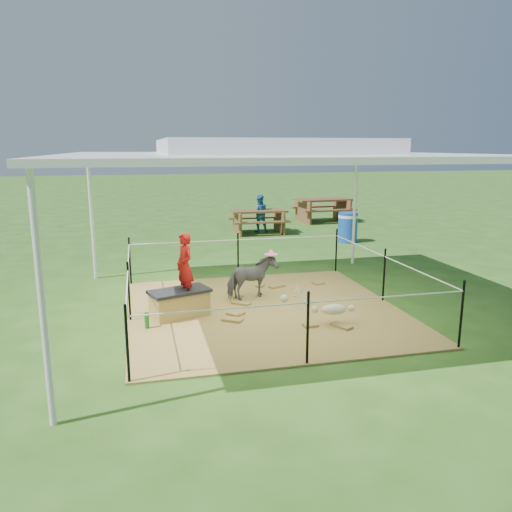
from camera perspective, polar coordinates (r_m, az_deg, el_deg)
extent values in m
plane|color=#2D5919|center=(8.70, 0.93, -6.30)|extent=(90.00, 90.00, 0.00)
cube|color=brown|center=(8.69, 0.93, -6.21)|extent=(4.60, 4.60, 0.03)
cylinder|color=silver|center=(11.12, -18.27, 4.07)|extent=(0.07, 0.07, 2.60)
cylinder|color=silver|center=(12.18, 11.21, 5.13)|extent=(0.07, 0.07, 2.60)
cylinder|color=silver|center=(5.28, -23.26, -5.00)|extent=(0.07, 0.07, 2.60)
cube|color=white|center=(8.24, 0.99, 11.36)|extent=(6.30, 6.30, 0.08)
cube|color=white|center=(8.24, 1.00, 12.40)|extent=(3.30, 3.30, 0.22)
cylinder|color=black|center=(10.48, -14.21, -0.60)|extent=(0.04, 0.04, 1.00)
cylinder|color=black|center=(10.68, -2.06, 0.01)|extent=(0.04, 0.04, 1.00)
cylinder|color=black|center=(11.33, 9.16, 0.58)|extent=(0.04, 0.04, 1.00)
cylinder|color=black|center=(8.30, -14.32, -4.00)|extent=(0.04, 0.04, 1.00)
cylinder|color=black|center=(9.35, 14.42, -2.17)|extent=(0.04, 0.04, 1.00)
cylinder|color=black|center=(6.17, -14.50, -9.78)|extent=(0.04, 0.04, 1.00)
cylinder|color=black|center=(6.50, 5.93, -8.27)|extent=(0.04, 0.04, 1.00)
cylinder|color=black|center=(7.52, 22.42, -6.28)|extent=(0.04, 0.04, 1.00)
cylinder|color=white|center=(10.61, -2.08, 1.86)|extent=(4.50, 0.02, 0.02)
cylinder|color=white|center=(6.39, 6.00, -5.33)|extent=(4.50, 0.02, 0.02)
cylinder|color=white|center=(9.27, 14.54, -0.08)|extent=(0.02, 4.50, 0.02)
cylinder|color=white|center=(8.21, -14.44, -1.66)|extent=(0.02, 4.50, 0.02)
cube|color=#A47D3B|center=(8.39, -8.70, -5.50)|extent=(1.01, 0.73, 0.40)
cube|color=black|center=(8.32, -8.75, -4.00)|extent=(1.08, 0.80, 0.05)
imported|color=red|center=(8.20, -8.17, -0.46)|extent=(0.38, 0.46, 1.09)
cylinder|color=#176B1D|center=(7.96, -12.37, -7.20)|extent=(0.09, 0.09, 0.25)
imported|color=#504F55|center=(9.18, -0.48, -2.52)|extent=(1.03, 0.74, 0.79)
cylinder|color=pink|center=(9.07, -0.49, 0.26)|extent=(0.25, 0.25, 0.11)
cylinder|color=#1649AA|center=(15.10, 10.44, 3.24)|extent=(0.67, 0.67, 0.89)
cube|color=brown|center=(16.41, 0.29, 3.94)|extent=(1.84, 1.34, 0.76)
cube|color=#502E1B|center=(19.19, 7.66, 5.21)|extent=(2.16, 1.62, 0.86)
imported|color=#3074B5|center=(16.58, 0.37, 4.88)|extent=(0.65, 0.54, 1.25)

